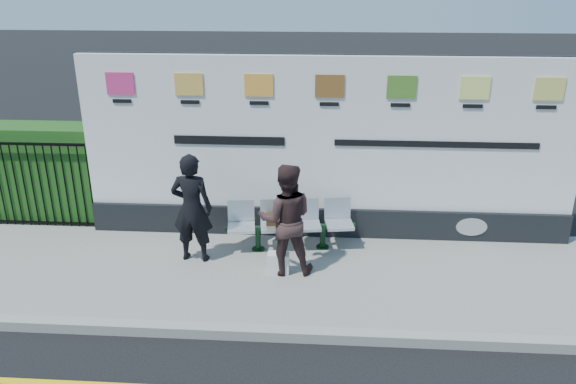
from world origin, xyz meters
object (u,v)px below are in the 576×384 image
object	(u,v)px
billboard	(328,162)
bench	(291,237)
woman_right	(286,219)
woman_left	(192,208)

from	to	relation	value
billboard	bench	distance (m)	1.37
billboard	bench	world-z (taller)	billboard
bench	woman_right	world-z (taller)	woman_right
billboard	woman_right	size ratio (longest dim) A/B	4.75
billboard	woman_left	world-z (taller)	billboard
billboard	woman_left	xyz separation A→B (m)	(-2.04, -1.05, -0.44)
woman_left	bench	bearing A→B (deg)	-159.28
bench	woman_right	xyz separation A→B (m)	(-0.02, -0.72, 0.63)
bench	woman_right	size ratio (longest dim) A/B	1.19
billboard	bench	size ratio (longest dim) A/B	4.00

